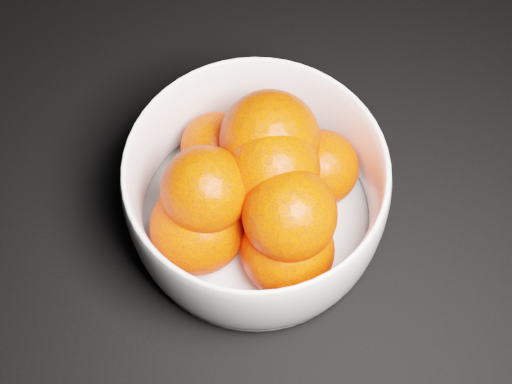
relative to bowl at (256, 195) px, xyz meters
The scene contains 2 objects.
bowl is the anchor object (origin of this frame).
orange_pile 0.02m from the bowl, 32.07° to the right, with size 0.16×0.17×0.11m.
Camera 1 is at (-0.10, 0.05, 0.54)m, focal length 50.00 mm.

